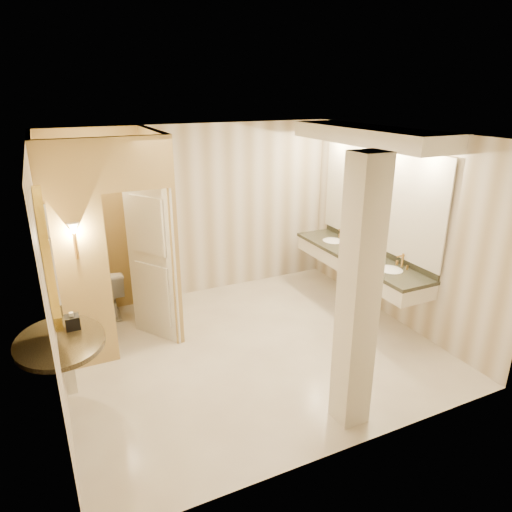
{
  "coord_description": "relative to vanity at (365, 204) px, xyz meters",
  "views": [
    {
      "loc": [
        -2.14,
        -4.71,
        3.19
      ],
      "look_at": [
        0.16,
        0.2,
        1.19
      ],
      "focal_mm": 32.0,
      "sensor_mm": 36.0,
      "label": 1
    }
  ],
  "objects": [
    {
      "name": "soap_bottle_c",
      "position": [
        -0.15,
        -0.23,
        -0.65
      ],
      "size": [
        0.09,
        0.09,
        0.2
      ],
      "primitive_type": "imported",
      "rotation": [
        0.0,
        0.0,
        0.12
      ],
      "color": "#C6B28C",
      "rests_on": "vanity"
    },
    {
      "name": "console_shelf",
      "position": [
        -4.19,
        -0.76,
        -0.28
      ],
      "size": [
        1.07,
        1.07,
        1.98
      ],
      "color": "black",
      "rests_on": "floor"
    },
    {
      "name": "soap_bottle_b",
      "position": [
        -0.08,
        0.31,
        -0.69
      ],
      "size": [
        0.11,
        0.11,
        0.12
      ],
      "primitive_type": "imported",
      "rotation": [
        0.0,
        0.0,
        0.23
      ],
      "color": "silver",
      "rests_on": "vanity"
    },
    {
      "name": "soap_bottle_a",
      "position": [
        -0.09,
        -0.21,
        -0.69
      ],
      "size": [
        0.07,
        0.07,
        0.14
      ],
      "primitive_type": "imported",
      "rotation": [
        0.0,
        0.0,
        0.1
      ],
      "color": "beige",
      "rests_on": "vanity"
    },
    {
      "name": "wall_sconce",
      "position": [
        -3.9,
        0.03,
        0.1
      ],
      "size": [
        0.14,
        0.14,
        0.42
      ],
      "color": "#B6853A",
      "rests_on": "toilet_closet"
    },
    {
      "name": "floor",
      "position": [
        -1.98,
        -0.4,
        -1.63
      ],
      "size": [
        4.5,
        4.5,
        0.0
      ],
      "primitive_type": "plane",
      "color": "white",
      "rests_on": "ground"
    },
    {
      "name": "tissue_box",
      "position": [
        -4.07,
        -0.58,
        -0.68
      ],
      "size": [
        0.14,
        0.14,
        0.14
      ],
      "primitive_type": "cube",
      "rotation": [
        0.0,
        0.0,
        0.0
      ],
      "color": "black",
      "rests_on": "console_shelf"
    },
    {
      "name": "wall_front",
      "position": [
        -1.98,
        -2.4,
        -0.28
      ],
      "size": [
        4.5,
        0.02,
        2.7
      ],
      "primitive_type": "cube",
      "color": "beige",
      "rests_on": "floor"
    },
    {
      "name": "toilet_closet",
      "position": [
        -3.11,
        0.57,
        -0.24
      ],
      "size": [
        1.5,
        1.55,
        2.7
      ],
      "color": "tan",
      "rests_on": "floor"
    },
    {
      "name": "toilet",
      "position": [
        -3.5,
        1.35,
        -1.26
      ],
      "size": [
        0.43,
        0.73,
        0.74
      ],
      "primitive_type": "imported",
      "rotation": [
        0.0,
        0.0,
        3.12
      ],
      "color": "white",
      "rests_on": "floor"
    },
    {
      "name": "wall_back",
      "position": [
        -1.98,
        1.6,
        -0.28
      ],
      "size": [
        4.5,
        0.02,
        2.7
      ],
      "primitive_type": "cube",
      "color": "beige",
      "rests_on": "floor"
    },
    {
      "name": "wall_left",
      "position": [
        -4.23,
        -0.4,
        -0.28
      ],
      "size": [
        0.02,
        4.0,
        2.7
      ],
      "primitive_type": "cube",
      "color": "beige",
      "rests_on": "floor"
    },
    {
      "name": "pillar",
      "position": [
        -1.63,
        -2.04,
        -0.28
      ],
      "size": [
        0.3,
        0.3,
        2.7
      ],
      "primitive_type": "cube",
      "color": "silver",
      "rests_on": "floor"
    },
    {
      "name": "ceiling",
      "position": [
        -1.98,
        -0.4,
        1.07
      ],
      "size": [
        4.5,
        4.5,
        0.0
      ],
      "primitive_type": "plane",
      "rotation": [
        3.14,
        0.0,
        0.0
      ],
      "color": "white",
      "rests_on": "wall_back"
    },
    {
      "name": "vanity",
      "position": [
        0.0,
        0.0,
        0.0
      ],
      "size": [
        0.75,
        2.74,
        2.09
      ],
      "color": "silver",
      "rests_on": "floor"
    },
    {
      "name": "wall_right",
      "position": [
        0.27,
        -0.4,
        -0.28
      ],
      "size": [
        0.02,
        4.0,
        2.7
      ],
      "primitive_type": "cube",
      "color": "beige",
      "rests_on": "floor"
    }
  ]
}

